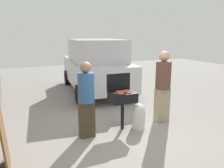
# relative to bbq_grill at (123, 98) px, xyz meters

# --- Properties ---
(ground_plane) EXTENTS (24.00, 24.00, 0.00)m
(ground_plane) POSITION_rel_bbq_grill_xyz_m (-0.00, -0.29, -0.75)
(ground_plane) COLOR gray
(bbq_grill) EXTENTS (0.60, 0.44, 0.89)m
(bbq_grill) POSITION_rel_bbq_grill_xyz_m (0.00, 0.00, 0.00)
(bbq_grill) COLOR black
(bbq_grill) RESTS_ON ground
(grill_lid_open) EXTENTS (0.60, 0.05, 0.42)m
(grill_lid_open) POSITION_rel_bbq_grill_xyz_m (0.00, 0.22, 0.35)
(grill_lid_open) COLOR black
(grill_lid_open) RESTS_ON bbq_grill
(hot_dog_0) EXTENTS (0.13, 0.03, 0.03)m
(hot_dog_0) POSITION_rel_bbq_grill_xyz_m (0.08, -0.14, 0.15)
(hot_dog_0) COLOR #B74C33
(hot_dog_0) RESTS_ON bbq_grill
(hot_dog_1) EXTENTS (0.13, 0.03, 0.03)m
(hot_dog_1) POSITION_rel_bbq_grill_xyz_m (-0.10, -0.08, 0.15)
(hot_dog_1) COLOR #B74C33
(hot_dog_1) RESTS_ON bbq_grill
(hot_dog_2) EXTENTS (0.13, 0.03, 0.03)m
(hot_dog_2) POSITION_rel_bbq_grill_xyz_m (-0.10, -0.14, 0.15)
(hot_dog_2) COLOR #C6593D
(hot_dog_2) RESTS_ON bbq_grill
(hot_dog_3) EXTENTS (0.13, 0.04, 0.03)m
(hot_dog_3) POSITION_rel_bbq_grill_xyz_m (-0.04, 0.08, 0.15)
(hot_dog_3) COLOR #C6593D
(hot_dog_3) RESTS_ON bbq_grill
(hot_dog_4) EXTENTS (0.13, 0.04, 0.03)m
(hot_dog_4) POSITION_rel_bbq_grill_xyz_m (0.14, -0.08, 0.15)
(hot_dog_4) COLOR #AD4228
(hot_dog_4) RESTS_ON bbq_grill
(hot_dog_5) EXTENTS (0.13, 0.03, 0.03)m
(hot_dog_5) POSITION_rel_bbq_grill_xyz_m (-0.08, 0.01, 0.15)
(hot_dog_5) COLOR #AD4228
(hot_dog_5) RESTS_ON bbq_grill
(hot_dog_6) EXTENTS (0.13, 0.03, 0.03)m
(hot_dog_6) POSITION_rel_bbq_grill_xyz_m (0.12, 0.12, 0.15)
(hot_dog_6) COLOR #B74C33
(hot_dog_6) RESTS_ON bbq_grill
(hot_dog_7) EXTENTS (0.13, 0.03, 0.03)m
(hot_dog_7) POSITION_rel_bbq_grill_xyz_m (0.14, 0.10, 0.15)
(hot_dog_7) COLOR #AD4228
(hot_dog_7) RESTS_ON bbq_grill
(hot_dog_8) EXTENTS (0.13, 0.04, 0.03)m
(hot_dog_8) POSITION_rel_bbq_grill_xyz_m (0.06, -0.01, 0.15)
(hot_dog_8) COLOR #AD4228
(hot_dog_8) RESTS_ON bbq_grill
(hot_dog_9) EXTENTS (0.13, 0.03, 0.03)m
(hot_dog_9) POSITION_rel_bbq_grill_xyz_m (-0.06, 0.12, 0.15)
(hot_dog_9) COLOR #AD4228
(hot_dog_9) RESTS_ON bbq_grill
(hot_dog_10) EXTENTS (0.13, 0.04, 0.03)m
(hot_dog_10) POSITION_rel_bbq_grill_xyz_m (-0.06, -0.04, 0.15)
(hot_dog_10) COLOR #AD4228
(hot_dog_10) RESTS_ON bbq_grill
(hot_dog_11) EXTENTS (0.13, 0.04, 0.03)m
(hot_dog_11) POSITION_rel_bbq_grill_xyz_m (0.05, 0.05, 0.15)
(hot_dog_11) COLOR #AD4228
(hot_dog_11) RESTS_ON bbq_grill
(hot_dog_12) EXTENTS (0.13, 0.04, 0.03)m
(hot_dog_12) POSITION_rel_bbq_grill_xyz_m (-0.19, -0.04, 0.15)
(hot_dog_12) COLOR #C6593D
(hot_dog_12) RESTS_ON bbq_grill
(hot_dog_13) EXTENTS (0.13, 0.03, 0.03)m
(hot_dog_13) POSITION_rel_bbq_grill_xyz_m (0.17, 0.05, 0.15)
(hot_dog_13) COLOR #C6593D
(hot_dog_13) RESTS_ON bbq_grill
(propane_tank) EXTENTS (0.32, 0.32, 0.62)m
(propane_tank) POSITION_rel_bbq_grill_xyz_m (0.36, -0.14, -0.43)
(propane_tank) COLOR silver
(propane_tank) RESTS_ON ground
(person_left) EXTENTS (0.35, 0.35, 1.67)m
(person_left) POSITION_rel_bbq_grill_xyz_m (-0.91, -0.07, 0.15)
(person_left) COLOR #3F3323
(person_left) RESTS_ON ground
(person_right) EXTENTS (0.38, 0.38, 1.81)m
(person_right) POSITION_rel_bbq_grill_xyz_m (1.15, 0.02, 0.23)
(person_right) COLOR gray
(person_right) RESTS_ON ground
(parked_minivan) EXTENTS (2.43, 4.59, 2.02)m
(parked_minivan) POSITION_rel_bbq_grill_xyz_m (0.70, 3.65, 0.27)
(parked_minivan) COLOR #B7B7BC
(parked_minivan) RESTS_ON ground
(leaning_board) EXTENTS (0.12, 0.90, 1.30)m
(leaning_board) POSITION_rel_bbq_grill_xyz_m (-2.54, -0.77, -0.10)
(leaning_board) COLOR brown
(leaning_board) RESTS_ON ground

